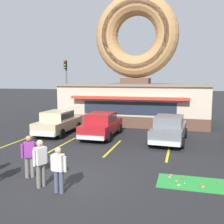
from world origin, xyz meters
TOP-DOWN VIEW (x-y plane):
  - ground_plane at (0.00, 0.00)m, footprint 160.00×160.00m
  - donut_shop_building at (0.09, 13.94)m, footprint 12.30×6.75m
  - putting_mat at (4.97, 0.98)m, footprint 3.35×1.37m
  - mini_donut_near_left at (5.46, 1.18)m, footprint 0.13×0.13m
  - mini_donut_near_right at (3.72, 1.28)m, footprint 0.13×0.13m
  - mini_donut_mid_left at (3.75, 1.55)m, footprint 0.13×0.13m
  - mini_donut_mid_centre at (4.89, 0.68)m, footprint 0.13×0.13m
  - mini_donut_mid_right at (4.07, 0.59)m, footprint 0.13×0.13m
  - mini_donut_far_left at (4.82, 0.87)m, footprint 0.13×0.13m
  - mini_donut_far_centre at (4.22, 1.39)m, footprint 0.13×0.13m
  - mini_donut_extra at (3.98, 0.96)m, footprint 0.13×0.13m
  - golf_ball at (4.27, 0.81)m, footprint 0.04×0.04m
  - car_red at (-0.98, 7.48)m, footprint 1.99×4.56m
  - car_champagne at (-4.16, 7.63)m, footprint 2.00×4.57m
  - car_grey at (3.35, 7.24)m, footprint 2.18×4.65m
  - pedestrian_hooded_kid at (0.22, -0.99)m, footprint 0.59×0.28m
  - pedestrian_beanie_man at (-1.50, -0.03)m, footprint 0.48×0.43m
  - pedestrian_crossing_woman at (-0.61, -0.72)m, footprint 0.37×0.56m
  - trash_bin at (-5.19, 11.07)m, footprint 0.57×0.57m
  - traffic_light_pole at (-8.09, 17.42)m, footprint 0.28×0.47m
  - parking_stripe_left at (-5.53, 5.00)m, footprint 0.12×3.60m
  - parking_stripe_mid_left at (-2.53, 5.00)m, footprint 0.12×3.60m
  - parking_stripe_centre at (0.47, 5.00)m, footprint 0.12×3.60m
  - parking_stripe_mid_right at (3.47, 5.00)m, footprint 0.12×3.60m

SIDE VIEW (x-z plane):
  - ground_plane at x=0.00m, z-range 0.00..0.00m
  - parking_stripe_left at x=-5.53m, z-range 0.00..0.01m
  - parking_stripe_mid_left at x=-2.53m, z-range 0.00..0.01m
  - parking_stripe_centre at x=0.47m, z-range 0.00..0.01m
  - parking_stripe_mid_right at x=3.47m, z-range 0.00..0.01m
  - putting_mat at x=4.97m, z-range 0.00..0.03m
  - mini_donut_near_left at x=5.46m, z-range 0.03..0.07m
  - mini_donut_near_right at x=3.72m, z-range 0.03..0.07m
  - mini_donut_mid_left at x=3.75m, z-range 0.03..0.07m
  - mini_donut_mid_centre at x=4.89m, z-range 0.03..0.07m
  - mini_donut_mid_right at x=4.07m, z-range 0.03..0.07m
  - mini_donut_far_left at x=4.82m, z-range 0.03..0.07m
  - mini_donut_far_centre at x=4.22m, z-range 0.03..0.07m
  - mini_donut_extra at x=3.98m, z-range 0.03..0.07m
  - golf_ball at x=4.27m, z-range 0.03..0.07m
  - trash_bin at x=-5.19m, z-range 0.01..0.99m
  - pedestrian_hooded_kid at x=0.22m, z-range 0.08..1.63m
  - car_red at x=-0.98m, z-range 0.07..1.67m
  - car_champagne at x=-4.16m, z-range 0.07..1.67m
  - car_grey at x=3.35m, z-range 0.07..1.67m
  - pedestrian_beanie_man at x=-1.50m, z-range 0.09..1.73m
  - pedestrian_crossing_woman at x=-0.61m, z-range 0.09..1.78m
  - traffic_light_pole at x=-8.09m, z-range 0.81..6.61m
  - donut_shop_building at x=0.09m, z-range -1.74..9.22m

